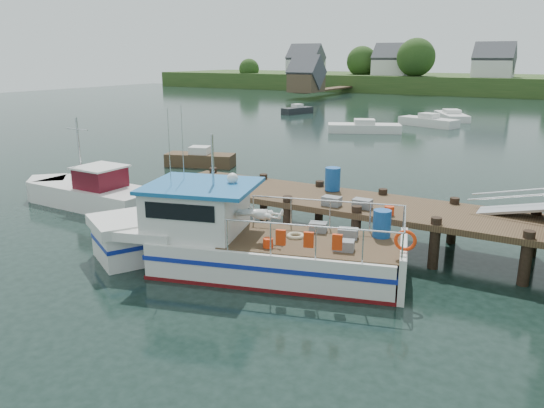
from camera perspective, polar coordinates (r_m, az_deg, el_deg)
The scene contains 10 objects.
ground_plane at distance 19.42m, azimuth 4.77°, elevation -3.05°, with size 160.00×160.00×0.00m, color black.
far_shore at distance 99.46m, azimuth 25.89°, elevation 11.76°, with size 140.00×42.55×9.22m.
dock at distance 17.22m, azimuth 24.97°, elevation 0.84°, with size 16.60×3.00×4.78m.
lobster_boat at distance 15.85m, azimuth -3.83°, elevation -4.05°, with size 9.98×5.11×4.83m.
work_boat at distance 23.97m, azimuth -19.06°, elevation 1.24°, with size 7.12×2.31×3.75m.
moored_rowboat at distance 31.22m, azimuth -7.73°, elevation 4.84°, with size 4.18×2.50×1.15m.
moored_a at distance 45.59m, azimuth 9.88°, elevation 8.11°, with size 6.29×4.31×1.10m.
moored_b at distance 50.95m, azimuth 16.47°, elevation 8.52°, with size 5.66×3.46×1.18m.
moored_d at distance 56.90m, azimuth 18.73°, elevation 8.96°, with size 4.60×6.40×1.04m.
moored_e at distance 59.97m, azimuth 2.74°, elevation 10.07°, with size 2.43×4.04×1.06m.
Camera 1 is at (7.70, -16.71, 6.21)m, focal length 35.00 mm.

